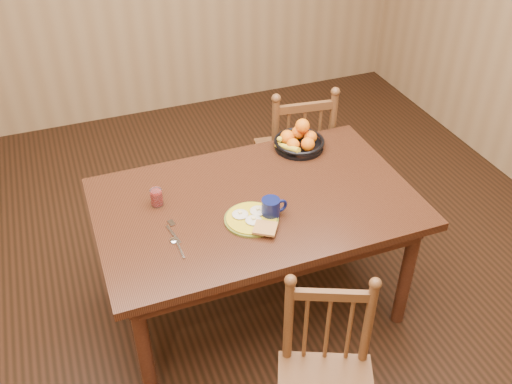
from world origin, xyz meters
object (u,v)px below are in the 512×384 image
object	(u,v)px
chair_far	(295,154)
chair_near	(326,382)
dining_table	(256,213)
breakfast_plate	(252,219)
fruit_bowl	(299,141)
coffee_mug	(272,208)

from	to	relation	value
chair_far	chair_near	distance (m)	1.70
dining_table	chair_near	xyz separation A→B (m)	(-0.03, -0.89, -0.23)
dining_table	breakfast_plate	size ratio (longest dim) A/B	5.20
chair_near	fruit_bowl	distance (m)	1.39
chair_far	coffee_mug	size ratio (longest dim) A/B	7.28
dining_table	breakfast_plate	xyz separation A→B (m)	(-0.08, -0.15, 0.10)
chair_near	breakfast_plate	xyz separation A→B (m)	(-0.05, 0.75, 0.33)
chair_near	coffee_mug	distance (m)	0.83
breakfast_plate	fruit_bowl	xyz separation A→B (m)	(0.48, 0.52, 0.03)
breakfast_plate	dining_table	bearing A→B (deg)	62.86
dining_table	chair_near	distance (m)	0.92
dining_table	fruit_bowl	size ratio (longest dim) A/B	5.52
fruit_bowl	breakfast_plate	bearing A→B (deg)	-132.59
fruit_bowl	dining_table	bearing A→B (deg)	-137.20
dining_table	chair_near	world-z (taller)	chair_near
dining_table	coffee_mug	size ratio (longest dim) A/B	11.97
chair_far	fruit_bowl	world-z (taller)	chair_far
breakfast_plate	chair_near	bearing A→B (deg)	-86.14
breakfast_plate	chair_far	bearing A→B (deg)	54.09
chair_far	breakfast_plate	xyz separation A→B (m)	(-0.62, -0.86, 0.29)
chair_far	coffee_mug	world-z (taller)	chair_far
chair_far	breakfast_plate	size ratio (longest dim) A/B	3.16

